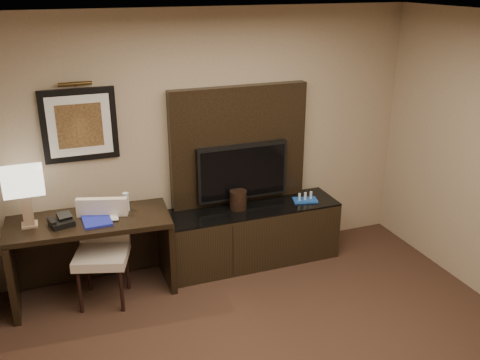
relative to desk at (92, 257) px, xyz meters
name	(u,v)px	position (x,y,z in m)	size (l,w,h in m)	color
ceiling	(343,30)	(1.34, -2.15, 2.29)	(4.50, 5.00, 0.01)	silver
wall_back	(210,141)	(1.34, 0.35, 0.94)	(4.50, 0.01, 2.70)	tan
desk	(92,257)	(0.00, 0.00, 0.00)	(1.52, 0.65, 0.81)	black
credenza	(252,234)	(1.70, 0.05, -0.08)	(1.89, 0.53, 0.65)	black
tv_wall_panel	(239,147)	(1.64, 0.29, 0.86)	(1.50, 0.12, 1.30)	black
tv	(242,172)	(1.64, 0.19, 0.61)	(1.00, 0.08, 0.60)	black
artwork	(79,125)	(0.04, 0.33, 1.24)	(0.70, 0.04, 0.70)	black
picture_light	(75,84)	(0.04, 0.29, 1.64)	(0.04, 0.04, 0.30)	#433015
desk_chair	(102,255)	(0.08, -0.16, 0.10)	(0.48, 0.56, 1.01)	beige
table_lamp	(25,195)	(-0.52, 0.05, 0.71)	(0.37, 0.21, 0.61)	#9B7C61
desk_phone	(61,220)	(-0.24, -0.05, 0.46)	(0.20, 0.18, 0.10)	black
blue_folder	(97,220)	(0.07, -0.06, 0.42)	(0.25, 0.34, 0.02)	#1A23AA
book	(100,209)	(0.12, -0.04, 0.51)	(0.15, 0.02, 0.21)	#BDB694
water_bottle	(126,202)	(0.38, 0.08, 0.50)	(0.06, 0.06, 0.19)	silver
ice_bucket	(238,200)	(1.55, 0.07, 0.35)	(0.18, 0.18, 0.20)	black
minibar_tray	(305,197)	(2.31, 0.00, 0.29)	(0.26, 0.16, 0.09)	blue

